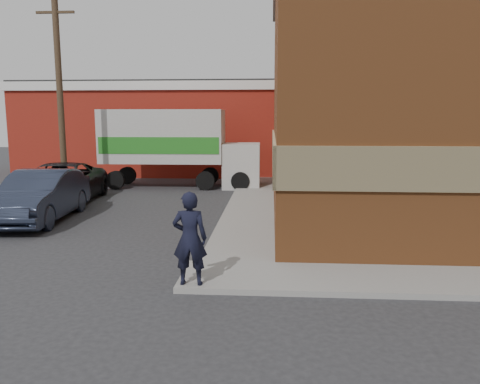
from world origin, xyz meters
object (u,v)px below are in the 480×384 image
(warehouse, at_px, (159,128))
(man, at_px, (190,238))
(box_truck, at_px, (178,143))
(utility_pole, at_px, (59,86))
(sedan, at_px, (40,196))
(brick_building, at_px, (452,86))
(suv_a, at_px, (59,184))

(warehouse, bearing_deg, man, -74.94)
(warehouse, relative_size, box_truck, 2.08)
(utility_pole, bearing_deg, sedan, -75.27)
(brick_building, bearing_deg, sedan, -163.15)
(man, bearing_deg, warehouse, -76.53)
(utility_pole, distance_m, man, 13.35)
(man, bearing_deg, sedan, -46.31)
(brick_building, relative_size, man, 9.71)
(man, bearing_deg, suv_a, -54.71)
(brick_building, xyz_separation_m, utility_pole, (-16.00, 0.00, 0.06))
(sedan, distance_m, suv_a, 3.30)
(brick_building, bearing_deg, suv_a, -175.27)
(man, distance_m, suv_a, 11.57)
(box_truck, bearing_deg, man, -78.86)
(sedan, bearing_deg, box_truck, 64.71)
(brick_building, height_order, suv_a, brick_building)
(man, distance_m, box_truck, 14.59)
(box_truck, bearing_deg, warehouse, 109.62)
(sedan, distance_m, box_truck, 8.83)
(warehouse, xyz_separation_m, utility_pole, (-1.50, -11.00, 1.93))
(sedan, relative_size, suv_a, 0.88)
(utility_pole, bearing_deg, man, -55.32)
(brick_building, xyz_separation_m, sedan, (-14.81, -4.49, -3.84))
(utility_pole, relative_size, sedan, 1.75)
(utility_pole, bearing_deg, suv_a, -74.62)
(suv_a, relative_size, box_truck, 0.75)
(warehouse, bearing_deg, suv_a, -95.31)
(brick_building, height_order, box_truck, brick_building)
(suv_a, bearing_deg, sedan, -81.60)
(sedan, bearing_deg, warehouse, 84.13)
(warehouse, distance_m, suv_a, 12.51)
(utility_pole, height_order, box_truck, utility_pole)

